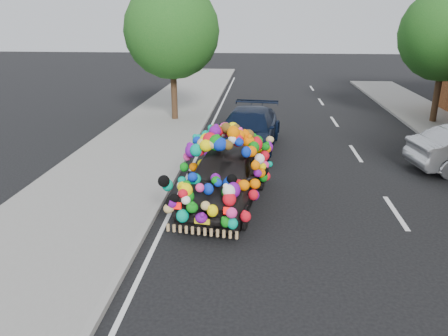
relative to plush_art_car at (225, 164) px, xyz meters
name	(u,v)px	position (x,y,z in m)	size (l,w,h in m)	color
ground	(251,208)	(0.68, -0.26, -1.07)	(100.00, 100.00, 0.00)	black
sidewalk	(88,200)	(-3.62, -0.26, -1.01)	(4.00, 60.00, 0.12)	gray
kerb	(160,202)	(-1.67, -0.26, -1.00)	(0.15, 60.00, 0.13)	gray
lane_markings	(396,212)	(4.28, -0.26, -1.06)	(6.00, 50.00, 0.01)	silver
tree_near_sidewalk	(172,31)	(-3.12, 9.24, 2.95)	(4.20, 4.20, 6.13)	#332114
tree_far_b	(446,35)	(8.68, 9.74, 2.82)	(4.00, 4.00, 5.90)	#332114
plush_art_car	(225,164)	(0.00, 0.00, 0.00)	(2.70, 4.69, 2.09)	black
navy_sedan	(248,130)	(0.42, 4.87, -0.34)	(2.03, 5.00, 1.45)	black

